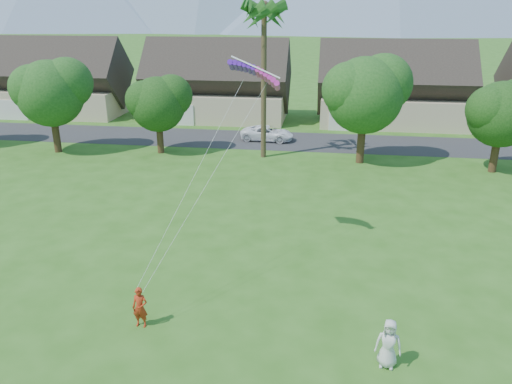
% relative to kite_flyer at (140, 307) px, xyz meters
% --- Properties ---
extents(street, '(90.00, 7.00, 0.01)m').
position_rel_kite_flyer_xyz_m(street, '(3.82, 29.77, -0.85)').
color(street, '#2D2D30').
rests_on(street, ground).
extents(kite_flyer, '(0.64, 0.43, 1.72)m').
position_rel_kite_flyer_xyz_m(kite_flyer, '(0.00, 0.00, 0.00)').
color(kite_flyer, '#AC2D13').
rests_on(kite_flyer, ground).
extents(watcher, '(1.00, 0.73, 1.88)m').
position_rel_kite_flyer_xyz_m(watcher, '(9.49, -1.03, 0.08)').
color(watcher, silver).
rests_on(watcher, ground).
extents(parked_car, '(5.15, 2.76, 1.37)m').
position_rel_kite_flyer_xyz_m(parked_car, '(1.49, 29.77, -0.17)').
color(parked_car, white).
rests_on(parked_car, ground).
extents(houses_row, '(72.75, 8.19, 8.86)m').
position_rel_kite_flyer_xyz_m(houses_row, '(4.32, 38.77, 2.58)').
color(houses_row, beige).
rests_on(houses_row, ground).
extents(tree_row, '(62.27, 6.67, 8.45)m').
position_rel_kite_flyer_xyz_m(tree_row, '(2.68, 23.69, 4.03)').
color(tree_row, '#47301C').
rests_on(tree_row, ground).
extents(fan_palm, '(3.00, 3.00, 13.80)m').
position_rel_kite_flyer_xyz_m(fan_palm, '(1.82, 24.27, 10.94)').
color(fan_palm, '#4C3D26').
rests_on(fan_palm, ground).
extents(parafoil_kite, '(2.69, 1.13, 0.50)m').
position_rel_kite_flyer_xyz_m(parafoil_kite, '(3.55, 7.71, 8.30)').
color(parafoil_kite, '#5116AB').
rests_on(parafoil_kite, ground).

